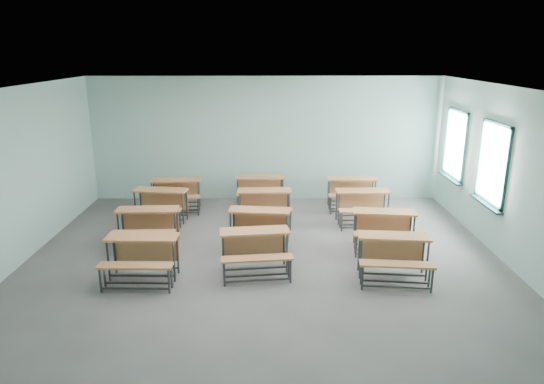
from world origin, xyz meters
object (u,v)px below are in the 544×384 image
at_px(desk_unit_r3c2, 352,189).
at_px(desk_unit_r1c0, 147,222).
at_px(desk_unit_r2c2, 363,202).
at_px(desk_unit_r1c2, 384,225).
at_px(desk_unit_r2c0, 159,201).
at_px(desk_unit_r3c0, 176,190).
at_px(desk_unit_r3c1, 260,187).
at_px(desk_unit_r0c1, 255,246).
at_px(desk_unit_r1c1, 259,223).
at_px(desk_unit_r0c2, 394,251).
at_px(desk_unit_r0c0, 141,252).
at_px(desk_unit_r2c1, 264,202).

bearing_deg(desk_unit_r3c2, desk_unit_r1c0, -149.89).
bearing_deg(desk_unit_r3c2, desk_unit_r2c2, -84.19).
xyz_separation_m(desk_unit_r1c2, desk_unit_r2c0, (-4.78, 1.57, 0.00)).
bearing_deg(desk_unit_r3c0, desk_unit_r2c2, -17.96).
bearing_deg(desk_unit_r3c0, desk_unit_r2c0, -108.12).
height_order(desk_unit_r3c1, desk_unit_r3c2, same).
distance_m(desk_unit_r2c2, desk_unit_r3c2, 1.10).
bearing_deg(desk_unit_r0c1, desk_unit_r1c1, 81.29).
distance_m(desk_unit_r0c2, desk_unit_r1c0, 4.81).
bearing_deg(desk_unit_r1c1, desk_unit_r1c2, 3.26).
bearing_deg(desk_unit_r3c2, desk_unit_r1c1, -130.60).
relative_size(desk_unit_r2c2, desk_unit_r3c2, 1.00).
height_order(desk_unit_r1c2, desk_unit_r3c0, same).
bearing_deg(desk_unit_r3c2, desk_unit_r3c1, 177.96).
bearing_deg(desk_unit_r1c2, desk_unit_r2c2, 101.97).
bearing_deg(desk_unit_r1c2, desk_unit_r2c0, 168.38).
relative_size(desk_unit_r1c2, desk_unit_r3c2, 1.05).
bearing_deg(desk_unit_r0c1, desk_unit_r3c0, 113.62).
height_order(desk_unit_r0c0, desk_unit_r3c2, same).
xyz_separation_m(desk_unit_r0c0, desk_unit_r1c2, (4.45, 1.34, 0.00)).
distance_m(desk_unit_r0c0, desk_unit_r0c1, 1.95).
xyz_separation_m(desk_unit_r2c0, desk_unit_r3c2, (4.56, 1.02, 0.00)).
bearing_deg(desk_unit_r0c1, desk_unit_r2c2, 40.05).
height_order(desk_unit_r0c0, desk_unit_r2c0, same).
bearing_deg(desk_unit_r2c0, desk_unit_r3c2, 19.70).
height_order(desk_unit_r0c2, desk_unit_r3c2, same).
height_order(desk_unit_r2c0, desk_unit_r2c2, same).
xyz_separation_m(desk_unit_r0c1, desk_unit_r3c2, (2.30, 3.64, 0.00)).
xyz_separation_m(desk_unit_r0c0, desk_unit_r3c2, (4.23, 3.92, 0.00)).
height_order(desk_unit_r0c0, desk_unit_r2c1, same).
bearing_deg(desk_unit_r1c2, desk_unit_r0c2, -89.21).
relative_size(desk_unit_r1c2, desk_unit_r2c0, 0.99).
bearing_deg(desk_unit_r0c2, desk_unit_r1c0, 167.58).
bearing_deg(desk_unit_r0c2, desk_unit_r1c2, 89.51).
relative_size(desk_unit_r0c1, desk_unit_r2c0, 1.00).
bearing_deg(desk_unit_r2c2, desk_unit_r3c1, 150.03).
distance_m(desk_unit_r0c0, desk_unit_r2c2, 5.15).
distance_m(desk_unit_r0c0, desk_unit_r2c1, 3.52).
relative_size(desk_unit_r0c0, desk_unit_r1c1, 0.95).
relative_size(desk_unit_r1c2, desk_unit_r2c2, 1.05).
bearing_deg(desk_unit_r1c2, desk_unit_r0c0, -156.78).
bearing_deg(desk_unit_r0c2, desk_unit_r0c0, -174.27).
height_order(desk_unit_r2c2, desk_unit_r3c1, same).
height_order(desk_unit_r1c0, desk_unit_r3c2, same).
bearing_deg(desk_unit_r2c2, desk_unit_r3c0, 165.55).
relative_size(desk_unit_r1c1, desk_unit_r2c2, 1.04).
bearing_deg(desk_unit_r2c1, desk_unit_r1c0, -152.37).
xyz_separation_m(desk_unit_r1c2, desk_unit_r2c2, (-0.14, 1.48, 0.00)).
distance_m(desk_unit_r3c1, desk_unit_r3c2, 2.29).
xyz_separation_m(desk_unit_r0c1, desk_unit_r1c0, (-2.20, 1.21, 0.00)).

